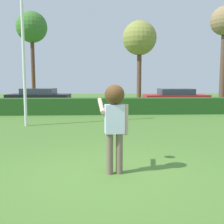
# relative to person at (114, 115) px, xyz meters

# --- Properties ---
(ground_plane) EXTENTS (60.00, 60.00, 0.00)m
(ground_plane) POSITION_rel_person_xyz_m (-0.13, -0.06, -1.21)
(ground_plane) COLOR #4A742E
(person) EXTENTS (0.62, 0.76, 1.82)m
(person) POSITION_rel_person_xyz_m (0.00, 0.00, 0.00)
(person) COLOR #725F4F
(person) RESTS_ON ground
(frisbee) EXTENTS (0.25, 0.25, 0.06)m
(frisbee) POSITION_rel_person_xyz_m (0.11, 0.68, 0.32)
(frisbee) COLOR orange
(lamppost) EXTENTS (0.24, 0.24, 6.48)m
(lamppost) POSITION_rel_person_xyz_m (-3.28, 5.98, 2.35)
(lamppost) COLOR silver
(lamppost) RESTS_ON ground
(hedge_row) EXTENTS (21.46, 0.90, 0.87)m
(hedge_row) POSITION_rel_person_xyz_m (-0.13, 9.60, -0.78)
(hedge_row) COLOR #214C1B
(hedge_row) RESTS_ON ground
(parked_car_black) EXTENTS (4.33, 2.10, 1.25)m
(parked_car_black) POSITION_rel_person_xyz_m (-4.40, 14.01, -0.52)
(parked_car_black) COLOR black
(parked_car_black) RESTS_ON ground
(parked_car_red) EXTENTS (4.22, 1.84, 1.25)m
(parked_car_red) POSITION_rel_person_xyz_m (4.88, 12.96, -0.52)
(parked_car_red) COLOR #B21E1E
(parked_car_red) RESTS_ON ground
(oak_tree) EXTENTS (2.56, 2.56, 7.45)m
(oak_tree) POSITION_rel_person_xyz_m (-5.79, 18.75, 4.86)
(oak_tree) COLOR brown
(oak_tree) RESTS_ON ground
(maple_tree) EXTENTS (2.50, 2.50, 6.13)m
(maple_tree) POSITION_rel_person_xyz_m (2.76, 15.44, 3.59)
(maple_tree) COLOR brown
(maple_tree) RESTS_ON ground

